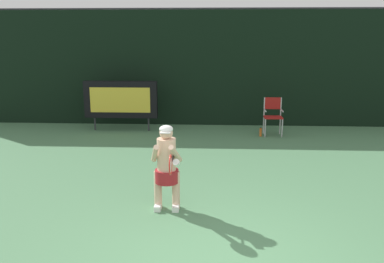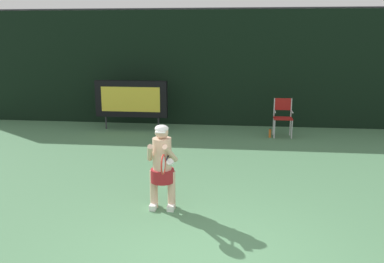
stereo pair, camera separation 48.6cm
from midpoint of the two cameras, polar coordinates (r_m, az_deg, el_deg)
The scene contains 6 objects.
backdrop_screen at distance 13.15m, azimuth 6.21°, elevation 8.62°, with size 18.00×0.12×3.66m.
scoreboard at distance 12.64m, azimuth -7.29°, elevation 4.47°, with size 2.20×0.21×1.50m.
umpire_chair at distance 12.08m, azimuth 13.56°, elevation 2.21°, with size 0.52×0.44×1.08m.
water_bottle at distance 11.96m, azimuth 11.84°, elevation -0.24°, with size 0.07×0.07×0.27m.
tennis_player at distance 6.81m, azimuth -2.10°, elevation -4.56°, with size 0.53×0.60×1.43m.
tennis_racket at distance 6.24m, azimuth -1.72°, elevation -4.51°, with size 0.03×0.60×0.31m.
Camera 2 is at (0.36, -4.59, 2.84)m, focal length 38.66 mm.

